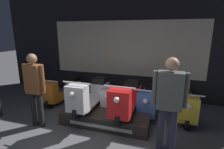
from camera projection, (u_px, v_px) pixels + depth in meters
name	position (u px, v px, depth m)	size (l,w,h in m)	color
shop_wall_back	(125.00, 47.00, 5.50)	(8.74, 0.09, 3.20)	black
display_platform	(108.00, 114.00, 4.17)	(2.00, 1.12, 0.30)	#2D2823
scooter_display_left	(90.00, 94.00, 4.18)	(0.60, 1.70, 0.80)	black
scooter_display_right	(127.00, 98.00, 3.92)	(0.60, 1.70, 0.80)	black
scooter_backrow_0	(63.00, 90.00, 5.40)	(0.60, 1.70, 0.80)	black
scooter_backrow_1	(88.00, 93.00, 5.14)	(0.60, 1.70, 0.80)	black
scooter_backrow_2	(117.00, 96.00, 4.88)	(0.60, 1.70, 0.80)	black
scooter_backrow_3	(149.00, 100.00, 4.62)	(0.60, 1.70, 0.80)	black
scooter_backrow_4	(185.00, 104.00, 4.35)	(0.60, 1.70, 0.80)	black
person_left_browsing	(35.00, 86.00, 3.73)	(0.53, 0.21, 1.64)	black
person_right_browsing	(169.00, 99.00, 2.91)	(0.57, 0.23, 1.68)	#232838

